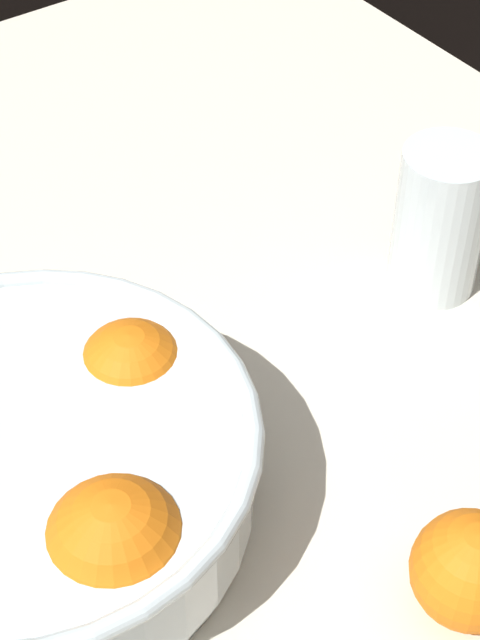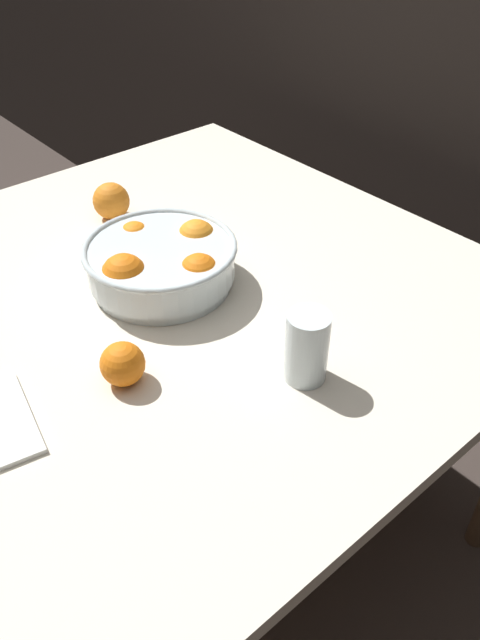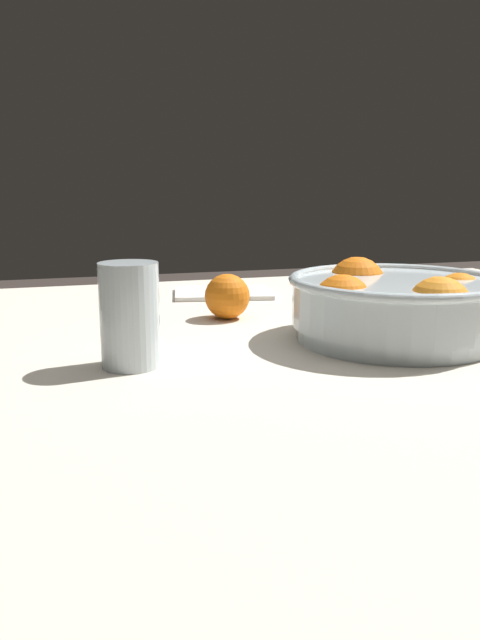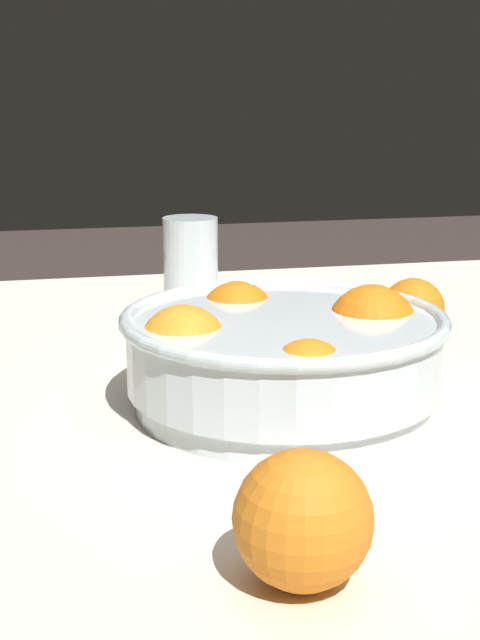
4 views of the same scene
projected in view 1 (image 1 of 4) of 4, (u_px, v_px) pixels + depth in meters
The scene contains 4 objects.
dining_table at pixel (75, 580), 0.72m from camera, with size 1.18×1.19×0.75m.
fruit_bowl at pixel (28, 469), 0.64m from camera, with size 0.29×0.29×0.10m.
juice_glass at pixel (439, 226), 0.79m from camera, with size 0.07×0.07×0.12m.
orange_loose_front at pixel (471, 570), 0.61m from camera, with size 0.07×0.07×0.07m, color orange.
Camera 1 is at (-0.13, -0.38, 1.31)m, focal length 60.00 mm.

